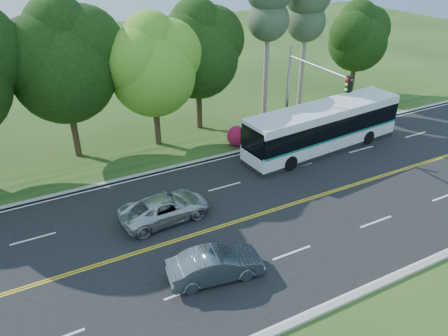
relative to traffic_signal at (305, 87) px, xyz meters
name	(u,v)px	position (x,y,z in m)	size (l,w,h in m)	color
ground	(262,214)	(-6.49, -5.40, -4.67)	(120.00, 120.00, 0.00)	#234316
road	(262,214)	(-6.49, -5.40, -4.66)	(60.00, 14.00, 0.02)	black
curb_north	(206,159)	(-6.49, 1.75, -4.60)	(60.00, 0.30, 0.15)	#ACA89C
curb_south	(352,298)	(-6.49, -12.55, -4.60)	(60.00, 0.30, 0.15)	#ACA89C
grass_verge	(195,149)	(-6.49, 3.60, -4.62)	(60.00, 4.00, 0.10)	#234316
lane_markings	(261,214)	(-6.59, -5.40, -4.65)	(57.60, 13.82, 0.00)	gold
tree_row	(99,54)	(-11.65, 6.73, 2.06)	(44.70, 9.10, 13.84)	black
bougainvillea_hedge	(286,126)	(0.69, 2.75, -3.95)	(9.50, 2.25, 1.50)	maroon
traffic_signal	(305,87)	(0.00, 0.00, 0.00)	(0.42, 6.10, 7.00)	#999BA1
transit_bus	(323,128)	(1.51, -0.46, -3.07)	(12.42, 3.69, 3.20)	white
sedan	(216,265)	(-11.02, -8.69, -3.94)	(1.49, 4.29, 1.41)	slate
suv	(165,208)	(-11.37, -3.38, -3.98)	(2.24, 4.87, 1.35)	silver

